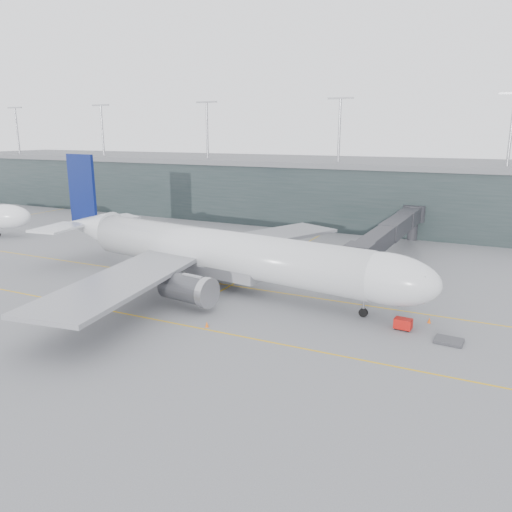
% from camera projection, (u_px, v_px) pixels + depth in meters
% --- Properties ---
extents(ground, '(320.00, 320.00, 0.00)m').
position_uv_depth(ground, '(215.00, 274.00, 78.76)').
color(ground, slate).
rests_on(ground, ground).
extents(taxiline_a, '(160.00, 0.25, 0.02)m').
position_uv_depth(taxiline_a, '(202.00, 281.00, 75.26)').
color(taxiline_a, gold).
rests_on(taxiline_a, ground).
extents(taxiline_b, '(160.00, 0.25, 0.02)m').
position_uv_depth(taxiline_b, '(133.00, 315.00, 61.29)').
color(taxiline_b, gold).
rests_on(taxiline_b, ground).
extents(taxiline_lead_main, '(0.25, 60.00, 0.02)m').
position_uv_depth(taxiline_lead_main, '(292.00, 251.00, 94.11)').
color(taxiline_lead_main, gold).
rests_on(taxiline_lead_main, ground).
extents(taxiline_lead_adj, '(0.25, 60.00, 0.02)m').
position_uv_depth(taxiline_lead_adj, '(2.00, 219.00, 127.92)').
color(taxiline_lead_adj, gold).
rests_on(taxiline_lead_adj, ground).
extents(terminal, '(240.00, 36.00, 29.00)m').
position_uv_depth(terminal, '(329.00, 189.00, 127.56)').
color(terminal, '#1F2A2A').
rests_on(terminal, ground).
extents(main_aircraft, '(65.02, 60.57, 18.24)m').
position_uv_depth(main_aircraft, '(218.00, 252.00, 71.60)').
color(main_aircraft, silver).
rests_on(main_aircraft, ground).
extents(jet_bridge, '(5.07, 47.40, 7.22)m').
position_uv_depth(jet_bridge, '(397.00, 226.00, 89.59)').
color(jet_bridge, '#29292E').
rests_on(jet_bridge, ground).
extents(gse_cart, '(2.04, 1.39, 1.33)m').
position_uv_depth(gse_cart, '(403.00, 324.00, 56.63)').
color(gse_cart, '#A9100C').
rests_on(gse_cart, ground).
extents(baggage_dolly, '(3.07, 2.53, 0.29)m').
position_uv_depth(baggage_dolly, '(449.00, 341.00, 53.36)').
color(baggage_dolly, '#343439').
rests_on(baggage_dolly, ground).
extents(uld_a, '(2.02, 1.66, 1.75)m').
position_uv_depth(uld_a, '(217.00, 253.00, 88.86)').
color(uld_a, '#3D3E42').
rests_on(uld_a, ground).
extents(uld_b, '(2.49, 2.14, 2.00)m').
position_uv_depth(uld_b, '(234.00, 252.00, 88.64)').
color(uld_b, '#3D3E42').
rests_on(uld_b, ground).
extents(uld_c, '(2.31, 2.00, 1.84)m').
position_uv_depth(uld_c, '(240.00, 255.00, 86.97)').
color(uld_c, '#3D3E42').
rests_on(uld_c, ground).
extents(cone_nose, '(0.43, 0.43, 0.69)m').
position_uv_depth(cone_nose, '(429.00, 320.00, 58.70)').
color(cone_nose, '#E4540C').
rests_on(cone_nose, ground).
extents(cone_wing_stbd, '(0.42, 0.42, 0.67)m').
position_uv_depth(cone_wing_stbd, '(207.00, 324.00, 57.49)').
color(cone_wing_stbd, '#EE5E0D').
rests_on(cone_wing_stbd, ground).
extents(cone_wing_port, '(0.44, 0.44, 0.70)m').
position_uv_depth(cone_wing_port, '(308.00, 262.00, 84.60)').
color(cone_wing_port, red).
rests_on(cone_wing_port, ground).
extents(cone_tail, '(0.41, 0.41, 0.65)m').
position_uv_depth(cone_tail, '(143.00, 283.00, 73.40)').
color(cone_tail, '#F9520D').
rests_on(cone_tail, ground).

